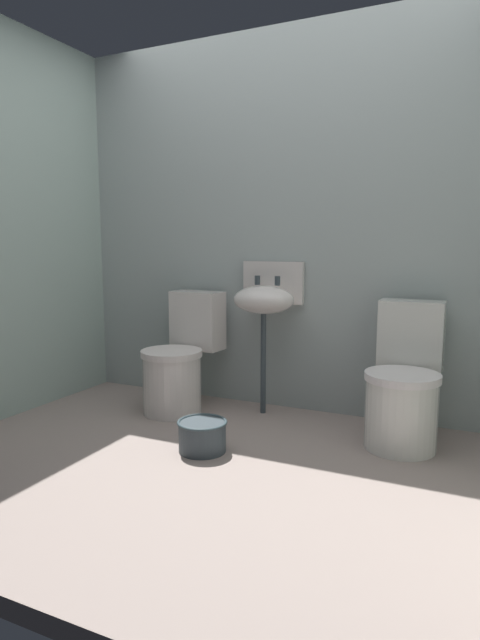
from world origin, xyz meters
The scene contains 6 objects.
ground_plane centered at (0.00, 0.00, -0.04)m, with size 3.50×2.44×0.08m, color gray.
wall_back centered at (0.00, 1.07, 1.24)m, with size 3.50×0.10×2.47m, color #99A5A4.
toilet_left centered at (-0.64, 0.67, 0.32)m, with size 0.43×0.62×0.78m.
toilet_right centered at (0.81, 0.67, 0.32)m, with size 0.40×0.59×0.78m.
sink centered at (-0.10, 0.86, 0.75)m, with size 0.42×0.34×0.99m.
bucket centered at (-0.15, 0.09, 0.09)m, with size 0.27×0.27×0.17m.
Camera 1 is at (1.19, -2.29, 1.10)m, focal length 29.68 mm.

